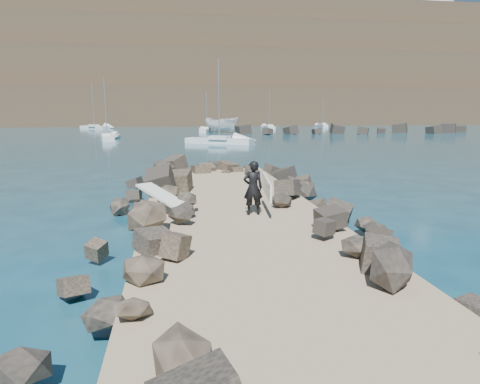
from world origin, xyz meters
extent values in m
plane|color=#0F384C|center=(0.00, 0.00, 0.00)|extent=(800.00, 800.00, 0.00)
cube|color=#8C7759|center=(0.00, -2.00, 0.30)|extent=(6.00, 26.00, 0.60)
cube|color=black|center=(-2.90, -1.50, 0.50)|extent=(2.60, 22.00, 1.00)
cube|color=black|center=(2.90, -1.50, 0.50)|extent=(2.60, 22.00, 1.00)
cube|color=black|center=(35.00, 55.00, 0.60)|extent=(52.00, 4.00, 1.20)
cube|color=#2D4919|center=(10.00, 160.00, 16.00)|extent=(360.00, 140.00, 32.00)
cube|color=white|center=(-2.35, 0.35, 1.04)|extent=(1.99, 2.37, 0.08)
imported|color=white|center=(6.24, 61.37, 1.39)|extent=(6.95, 7.02, 2.77)
imported|color=black|center=(0.53, -0.32, 1.49)|extent=(0.66, 0.44, 1.77)
cube|color=white|center=(0.98, -0.32, 1.54)|extent=(0.26, 2.20, 0.69)
cylinder|color=white|center=(98.74, 146.91, 35.39)|extent=(7.75, 7.75, 6.78)
sphere|color=white|center=(98.74, 146.91, 44.60)|extent=(11.63, 11.63, 11.63)
cube|color=silver|center=(-18.38, 79.35, 0.25)|extent=(6.82, 7.10, 0.80)
cylinder|color=gray|center=(-18.38, 79.35, 5.04)|extent=(0.12, 0.12, 8.88)
cube|color=silver|center=(-18.38, 78.64, 0.75)|extent=(2.49, 2.53, 0.44)
cube|color=silver|center=(3.26, 36.98, 0.25)|extent=(8.04, 5.80, 0.80)
cylinder|color=gray|center=(3.26, 36.98, 5.15)|extent=(0.12, 0.12, 9.10)
cube|color=silver|center=(3.26, 36.47, 0.75)|extent=(2.67, 2.32, 0.44)
cube|color=silver|center=(-10.79, 45.11, 0.25)|extent=(2.76, 6.88, 0.80)
cylinder|color=gray|center=(-10.79, 45.11, 4.30)|extent=(0.12, 0.12, 7.40)
cube|color=silver|center=(-10.79, 44.32, 0.75)|extent=(1.42, 2.06, 0.44)
cube|color=silver|center=(17.55, 74.08, 0.25)|extent=(1.82, 6.76, 0.80)
cylinder|color=gray|center=(17.55, 74.08, 4.28)|extent=(0.12, 0.12, 7.37)
cube|color=silver|center=(17.55, 73.28, 0.75)|extent=(1.17, 1.93, 0.44)
cube|color=silver|center=(32.01, 82.27, 0.25)|extent=(1.56, 5.43, 0.80)
cylinder|color=gray|center=(32.01, 82.27, 3.54)|extent=(0.12, 0.12, 5.89)
cube|color=silver|center=(32.01, 81.63, 0.75)|extent=(0.96, 1.56, 0.44)
cube|color=silver|center=(3.86, 64.10, 0.25)|extent=(3.18, 5.87, 0.80)
cylinder|color=gray|center=(3.86, 64.10, 3.78)|extent=(0.12, 0.12, 6.37)
cube|color=silver|center=(3.86, 63.44, 0.75)|extent=(1.43, 1.84, 0.44)
cube|color=white|center=(-40.00, 152.00, 34.00)|extent=(10.00, 8.00, 4.00)
cube|color=white|center=(0.00, 165.00, 33.75)|extent=(8.00, 6.00, 3.50)
cube|color=white|center=(35.00, 148.00, 34.00)|extent=(12.00, 7.00, 4.00)
cube|color=white|center=(70.00, 160.00, 33.50)|extent=(6.00, 6.00, 3.00)
cube|color=white|center=(90.00, 140.00, 34.50)|extent=(5.00, 5.00, 5.00)
camera|label=1|loc=(-1.94, -13.76, 4.00)|focal=32.00mm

